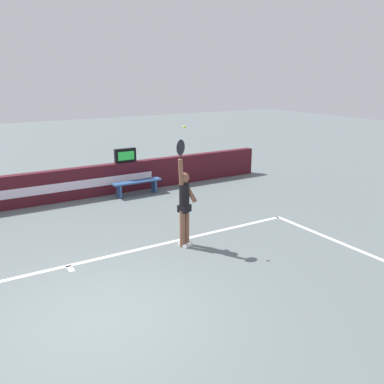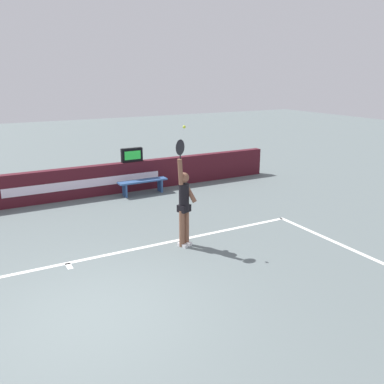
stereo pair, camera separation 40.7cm
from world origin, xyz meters
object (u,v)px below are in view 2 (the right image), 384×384
speed_display (132,155)px  courtside_bench_near (143,183)px  tennis_player (184,203)px  tennis_ball (184,127)px

speed_display → courtside_bench_near: bearing=-77.8°
speed_display → courtside_bench_near: 1.03m
tennis_player → courtside_bench_near: 4.49m
tennis_ball → courtside_bench_near: (0.76, 4.39, -2.35)m
tennis_player → courtside_bench_near: size_ratio=1.50×
courtside_bench_near → tennis_ball: bearing=-99.9°
speed_display → tennis_ball: (-0.64, -4.96, 1.49)m
tennis_ball → courtside_bench_near: 5.04m
tennis_ball → courtside_bench_near: bearing=80.1°
speed_display → tennis_player: tennis_player is taller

